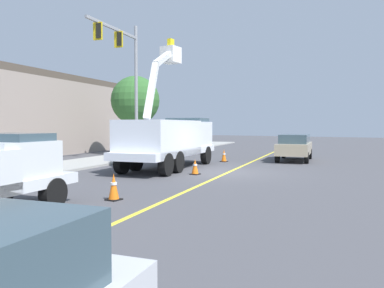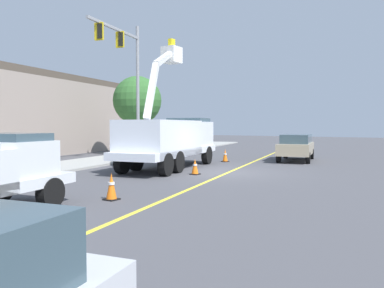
{
  "view_description": "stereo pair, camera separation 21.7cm",
  "coord_description": "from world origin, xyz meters",
  "px_view_note": "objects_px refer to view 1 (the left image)",
  "views": [
    {
      "loc": [
        -16.36,
        -8.06,
        2.28
      ],
      "look_at": [
        -1.31,
        1.22,
        1.4
      ],
      "focal_mm": 35.56,
      "sensor_mm": 36.0,
      "label": 1
    },
    {
      "loc": [
        -16.24,
        -8.24,
        2.28
      ],
      "look_at": [
        -1.31,
        1.22,
        1.4
      ],
      "focal_mm": 35.56,
      "sensor_mm": 36.0,
      "label": 2
    }
  ],
  "objects_px": {
    "passing_minivan": "(295,146)",
    "traffic_cone_trailing": "(224,156)",
    "utility_bucket_truck": "(170,138)",
    "traffic_signal_mast": "(125,66)",
    "traffic_cone_mid_rear": "(195,167)",
    "traffic_cone_mid_front": "(114,187)"
  },
  "relations": [
    {
      "from": "passing_minivan",
      "to": "traffic_cone_trailing",
      "type": "height_order",
      "value": "passing_minivan"
    },
    {
      "from": "utility_bucket_truck",
      "to": "passing_minivan",
      "type": "bearing_deg",
      "value": -29.65
    },
    {
      "from": "traffic_signal_mast",
      "to": "traffic_cone_trailing",
      "type": "bearing_deg",
      "value": -69.06
    },
    {
      "from": "passing_minivan",
      "to": "traffic_cone_mid_rear",
      "type": "xyz_separation_m",
      "value": [
        -9.23,
        1.89,
        -0.62
      ]
    },
    {
      "from": "utility_bucket_truck",
      "to": "traffic_cone_trailing",
      "type": "height_order",
      "value": "utility_bucket_truck"
    },
    {
      "from": "utility_bucket_truck",
      "to": "passing_minivan",
      "type": "relative_size",
      "value": 1.68
    },
    {
      "from": "utility_bucket_truck",
      "to": "traffic_cone_mid_rear",
      "type": "height_order",
      "value": "utility_bucket_truck"
    },
    {
      "from": "utility_bucket_truck",
      "to": "traffic_signal_mast",
      "type": "relative_size",
      "value": 0.95
    },
    {
      "from": "traffic_cone_mid_front",
      "to": "traffic_cone_trailing",
      "type": "xyz_separation_m",
      "value": [
        12.6,
        2.64,
        -0.02
      ]
    },
    {
      "from": "traffic_cone_mid_front",
      "to": "traffic_signal_mast",
      "type": "relative_size",
      "value": 0.09
    },
    {
      "from": "traffic_cone_mid_rear",
      "to": "traffic_cone_trailing",
      "type": "xyz_separation_m",
      "value": [
        6.17,
        1.63,
        0.03
      ]
    },
    {
      "from": "traffic_cone_mid_front",
      "to": "utility_bucket_truck",
      "type": "bearing_deg",
      "value": 23.74
    },
    {
      "from": "passing_minivan",
      "to": "traffic_cone_mid_rear",
      "type": "bearing_deg",
      "value": 168.45
    },
    {
      "from": "passing_minivan",
      "to": "traffic_signal_mast",
      "type": "bearing_deg",
      "value": 119.37
    },
    {
      "from": "passing_minivan",
      "to": "traffic_cone_mid_rear",
      "type": "relative_size",
      "value": 7.08
    },
    {
      "from": "utility_bucket_truck",
      "to": "traffic_cone_mid_front",
      "type": "height_order",
      "value": "utility_bucket_truck"
    },
    {
      "from": "passing_minivan",
      "to": "traffic_signal_mast",
      "type": "xyz_separation_m",
      "value": [
        -5.36,
        9.52,
        5.1
      ]
    },
    {
      "from": "traffic_cone_mid_front",
      "to": "traffic_cone_mid_rear",
      "type": "distance_m",
      "value": 6.51
    },
    {
      "from": "traffic_cone_mid_front",
      "to": "passing_minivan",
      "type": "bearing_deg",
      "value": -3.22
    },
    {
      "from": "traffic_cone_mid_front",
      "to": "traffic_cone_trailing",
      "type": "height_order",
      "value": "traffic_cone_mid_front"
    },
    {
      "from": "passing_minivan",
      "to": "traffic_signal_mast",
      "type": "relative_size",
      "value": 0.56
    },
    {
      "from": "utility_bucket_truck",
      "to": "traffic_signal_mast",
      "type": "distance_m",
      "value": 7.19
    }
  ]
}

